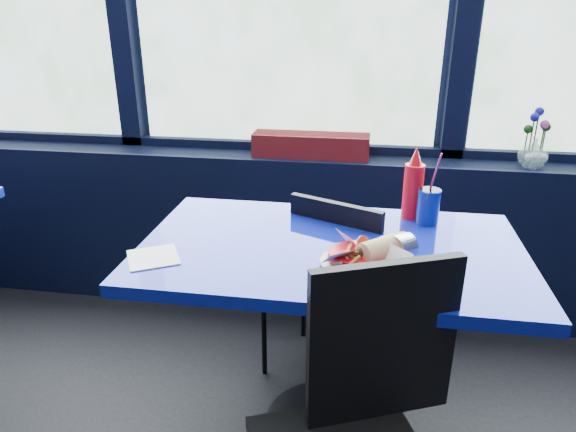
% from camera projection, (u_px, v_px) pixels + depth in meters
% --- Properties ---
extents(window_sill, '(5.00, 0.26, 0.80)m').
position_uv_depth(window_sill, '(283.00, 231.00, 2.59)').
color(window_sill, black).
rests_on(window_sill, ground).
extents(near_table, '(1.20, 0.70, 0.75)m').
position_uv_depth(near_table, '(329.00, 295.00, 1.69)').
color(near_table, black).
rests_on(near_table, ground).
extents(chair_near_front, '(0.53, 0.53, 0.90)m').
position_uv_depth(chair_near_front, '(360.00, 422.00, 1.24)').
color(chair_near_front, black).
rests_on(chair_near_front, ground).
extents(chair_near_back, '(0.49, 0.49, 0.82)m').
position_uv_depth(chair_near_back, '(324.00, 277.00, 1.99)').
color(chair_near_back, black).
rests_on(chair_near_back, ground).
extents(planter_box, '(0.54, 0.13, 0.11)m').
position_uv_depth(planter_box, '(311.00, 145.00, 2.37)').
color(planter_box, maroon).
rests_on(planter_box, window_sill).
extents(flower_vase, '(0.15, 0.16, 0.26)m').
position_uv_depth(flower_vase, '(534.00, 150.00, 2.20)').
color(flower_vase, silver).
rests_on(flower_vase, window_sill).
extents(food_basket, '(0.29, 0.29, 0.09)m').
position_uv_depth(food_basket, '(370.00, 256.00, 1.47)').
color(food_basket, red).
rests_on(food_basket, near_table).
extents(ketchup_bottle, '(0.07, 0.07, 0.26)m').
position_uv_depth(ketchup_bottle, '(413.00, 187.00, 1.79)').
color(ketchup_bottle, red).
rests_on(ketchup_bottle, near_table).
extents(soda_cup, '(0.08, 0.08, 0.26)m').
position_uv_depth(soda_cup, '(428.00, 206.00, 1.76)').
color(soda_cup, navy).
rests_on(soda_cup, near_table).
extents(napkin, '(0.20, 0.20, 0.00)m').
position_uv_depth(napkin, '(153.00, 257.00, 1.54)').
color(napkin, white).
rests_on(napkin, near_table).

